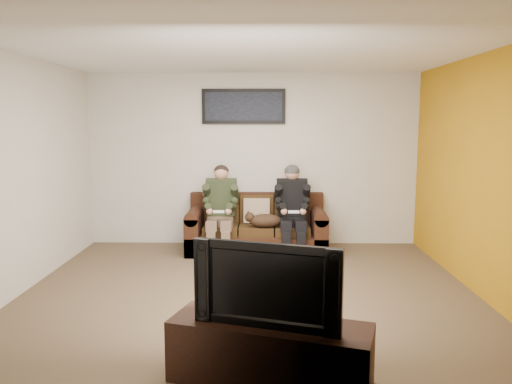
{
  "coord_description": "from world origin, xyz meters",
  "views": [
    {
      "loc": [
        0.15,
        -5.34,
        1.87
      ],
      "look_at": [
        0.06,
        1.2,
        0.95
      ],
      "focal_mm": 35.0,
      "sensor_mm": 36.0,
      "label": 1
    }
  ],
  "objects_px": {
    "cat": "(264,220)",
    "tv_stand": "(270,352)",
    "person_right": "(292,205)",
    "framed_poster": "(244,106)",
    "sofa": "(257,229)",
    "person_left": "(221,205)",
    "television": "(270,282)"
  },
  "relations": [
    {
      "from": "person_right",
      "to": "framed_poster",
      "type": "relative_size",
      "value": 1.01
    },
    {
      "from": "sofa",
      "to": "person_left",
      "type": "relative_size",
      "value": 1.59
    },
    {
      "from": "television",
      "to": "cat",
      "type": "bearing_deg",
      "value": 107.62
    },
    {
      "from": "person_right",
      "to": "tv_stand",
      "type": "xyz_separation_m",
      "value": [
        -0.37,
        -3.61,
        -0.47
      ]
    },
    {
      "from": "person_right",
      "to": "cat",
      "type": "bearing_deg",
      "value": -165.57
    },
    {
      "from": "person_right",
      "to": "television",
      "type": "relative_size",
      "value": 1.2
    },
    {
      "from": "person_right",
      "to": "person_left",
      "type": "bearing_deg",
      "value": -179.98
    },
    {
      "from": "person_left",
      "to": "person_right",
      "type": "relative_size",
      "value": 0.99
    },
    {
      "from": "sofa",
      "to": "person_left",
      "type": "distance_m",
      "value": 0.66
    },
    {
      "from": "person_left",
      "to": "sofa",
      "type": "bearing_deg",
      "value": 17.96
    },
    {
      "from": "sofa",
      "to": "tv_stand",
      "type": "distance_m",
      "value": 3.77
    },
    {
      "from": "cat",
      "to": "tv_stand",
      "type": "bearing_deg",
      "value": -89.37
    },
    {
      "from": "person_left",
      "to": "television",
      "type": "distance_m",
      "value": 3.67
    },
    {
      "from": "sofa",
      "to": "tv_stand",
      "type": "xyz_separation_m",
      "value": [
        0.15,
        -3.77,
        -0.08
      ]
    },
    {
      "from": "person_left",
      "to": "television",
      "type": "height_order",
      "value": "person_left"
    },
    {
      "from": "person_left",
      "to": "person_right",
      "type": "xyz_separation_m",
      "value": [
        1.02,
        0.0,
        0.0
      ]
    },
    {
      "from": "person_right",
      "to": "cat",
      "type": "xyz_separation_m",
      "value": [
        -0.4,
        -0.1,
        -0.2
      ]
    },
    {
      "from": "tv_stand",
      "to": "television",
      "type": "bearing_deg",
      "value": 16.99
    },
    {
      "from": "person_left",
      "to": "tv_stand",
      "type": "distance_m",
      "value": 3.69
    },
    {
      "from": "cat",
      "to": "tv_stand",
      "type": "xyz_separation_m",
      "value": [
        0.04,
        -3.5,
        -0.27
      ]
    },
    {
      "from": "cat",
      "to": "television",
      "type": "bearing_deg",
      "value": -89.37
    },
    {
      "from": "cat",
      "to": "television",
      "type": "xyz_separation_m",
      "value": [
        0.04,
        -3.5,
        0.26
      ]
    },
    {
      "from": "tv_stand",
      "to": "framed_poster",
      "type": "bearing_deg",
      "value": 111.73
    },
    {
      "from": "sofa",
      "to": "tv_stand",
      "type": "height_order",
      "value": "sofa"
    },
    {
      "from": "person_left",
      "to": "television",
      "type": "xyz_separation_m",
      "value": [
        0.66,
        -3.61,
        0.06
      ]
    },
    {
      "from": "sofa",
      "to": "person_right",
      "type": "xyz_separation_m",
      "value": [
        0.51,
        -0.17,
        0.39
      ]
    },
    {
      "from": "cat",
      "to": "framed_poster",
      "type": "height_order",
      "value": "framed_poster"
    },
    {
      "from": "person_right",
      "to": "cat",
      "type": "distance_m",
      "value": 0.46
    },
    {
      "from": "tv_stand",
      "to": "cat",
      "type": "bearing_deg",
      "value": 107.62
    },
    {
      "from": "sofa",
      "to": "cat",
      "type": "xyz_separation_m",
      "value": [
        0.11,
        -0.27,
        0.19
      ]
    },
    {
      "from": "sofa",
      "to": "framed_poster",
      "type": "relative_size",
      "value": 1.59
    },
    {
      "from": "framed_poster",
      "to": "person_left",
      "type": "bearing_deg",
      "value": -119.01
    }
  ]
}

